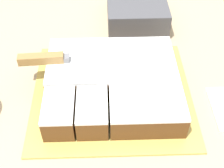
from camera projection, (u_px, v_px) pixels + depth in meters
The scene contains 4 objects.
cake_board at pixel (112, 94), 0.77m from camera, with size 0.39×0.35×0.01m.
cake at pixel (113, 84), 0.75m from camera, with size 0.31×0.28×0.06m.
knife at pixel (53, 59), 0.75m from camera, with size 0.30×0.04×0.02m.
storage_box at pixel (136, 11), 0.96m from camera, with size 0.18×0.20×0.08m.
Camera 1 is at (-0.04, -0.49, 1.49)m, focal length 50.00 mm.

